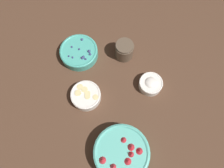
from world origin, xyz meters
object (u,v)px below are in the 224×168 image
bowl_strawberries (122,153)px  bowl_cream (151,84)px  jar_chocolate (125,51)px  bowl_bananas (86,95)px  bowl_blueberries (79,52)px

bowl_strawberries → bowl_cream: 0.34m
bowl_cream → jar_chocolate: jar_chocolate is taller
bowl_bananas → bowl_cream: (-0.17, 0.25, 0.00)m
bowl_blueberries → bowl_bananas: size_ratio=1.35×
bowl_strawberries → bowl_blueberries: bearing=-133.0°
bowl_bananas → bowl_cream: size_ratio=1.25×
bowl_blueberries → bowl_bananas: bearing=34.8°
bowl_cream → jar_chocolate: (-0.10, -0.18, 0.02)m
bowl_cream → bowl_bananas: bearing=-55.3°
bowl_strawberries → bowl_blueberries: (-0.35, -0.38, -0.01)m
bowl_strawberries → bowl_blueberries: bowl_strawberries is taller
bowl_bananas → jar_chocolate: 0.29m
bowl_strawberries → bowl_bananas: size_ratio=1.67×
bowl_strawberries → jar_chocolate: size_ratio=2.48×
bowl_blueberries → bowl_cream: (0.01, 0.38, -0.00)m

